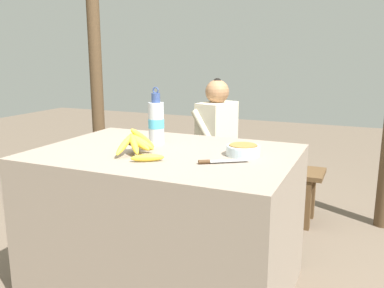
{
  "coord_description": "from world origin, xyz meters",
  "views": [
    {
      "loc": [
        0.97,
        -1.86,
        1.29
      ],
      "look_at": [
        0.13,
        0.05,
        0.83
      ],
      "focal_mm": 38.0,
      "sensor_mm": 36.0,
      "label": 1
    }
  ],
  "objects_px": {
    "banana_bunch_ripe": "(137,142)",
    "knife": "(216,161)",
    "water_bottle": "(156,122)",
    "support_post_near": "(95,60)",
    "serving_bowl": "(243,149)",
    "wooden_bench": "(215,168)",
    "loose_banana_front": "(148,158)",
    "banana_bunch_green": "(167,149)",
    "seated_vendor": "(212,136)"
  },
  "relations": [
    {
      "from": "banana_bunch_ripe",
      "to": "knife",
      "type": "xyz_separation_m",
      "value": [
        0.44,
        -0.02,
        -0.05
      ]
    },
    {
      "from": "loose_banana_front",
      "to": "water_bottle",
      "type": "bearing_deg",
      "value": 112.16
    },
    {
      "from": "wooden_bench",
      "to": "support_post_near",
      "type": "distance_m",
      "value": 1.59
    },
    {
      "from": "banana_bunch_ripe",
      "to": "serving_bowl",
      "type": "relative_size",
      "value": 1.71
    },
    {
      "from": "knife",
      "to": "support_post_near",
      "type": "distance_m",
      "value": 2.41
    },
    {
      "from": "knife",
      "to": "support_post_near",
      "type": "bearing_deg",
      "value": 105.79
    },
    {
      "from": "seated_vendor",
      "to": "support_post_near",
      "type": "relative_size",
      "value": 0.45
    },
    {
      "from": "seated_vendor",
      "to": "wooden_bench",
      "type": "bearing_deg",
      "value": -123.4
    },
    {
      "from": "knife",
      "to": "wooden_bench",
      "type": "relative_size",
      "value": 0.12
    },
    {
      "from": "wooden_bench",
      "to": "banana_bunch_ripe",
      "type": "bearing_deg",
      "value": -87.46
    },
    {
      "from": "knife",
      "to": "serving_bowl",
      "type": "bearing_deg",
      "value": 36.78
    },
    {
      "from": "banana_bunch_green",
      "to": "support_post_near",
      "type": "distance_m",
      "value": 1.16
    },
    {
      "from": "loose_banana_front",
      "to": "seated_vendor",
      "type": "bearing_deg",
      "value": 98.46
    },
    {
      "from": "wooden_bench",
      "to": "support_post_near",
      "type": "relative_size",
      "value": 0.71
    },
    {
      "from": "water_bottle",
      "to": "banana_bunch_green",
      "type": "bearing_deg",
      "value": 114.34
    },
    {
      "from": "wooden_bench",
      "to": "banana_bunch_green",
      "type": "xyz_separation_m",
      "value": [
        -0.45,
        0.0,
        0.12
      ]
    },
    {
      "from": "wooden_bench",
      "to": "water_bottle",
      "type": "bearing_deg",
      "value": -87.76
    },
    {
      "from": "serving_bowl",
      "to": "wooden_bench",
      "type": "distance_m",
      "value": 1.36
    },
    {
      "from": "water_bottle",
      "to": "support_post_near",
      "type": "bearing_deg",
      "value": 136.72
    },
    {
      "from": "water_bottle",
      "to": "loose_banana_front",
      "type": "xyz_separation_m",
      "value": [
        0.15,
        -0.36,
        -0.11
      ]
    },
    {
      "from": "loose_banana_front",
      "to": "knife",
      "type": "height_order",
      "value": "loose_banana_front"
    },
    {
      "from": "water_bottle",
      "to": "knife",
      "type": "height_order",
      "value": "water_bottle"
    },
    {
      "from": "loose_banana_front",
      "to": "wooden_bench",
      "type": "xyz_separation_m",
      "value": [
        -0.19,
        1.44,
        -0.45
      ]
    },
    {
      "from": "knife",
      "to": "support_post_near",
      "type": "relative_size",
      "value": 0.09
    },
    {
      "from": "banana_bunch_green",
      "to": "support_post_near",
      "type": "bearing_deg",
      "value": 168.05
    },
    {
      "from": "serving_bowl",
      "to": "wooden_bench",
      "type": "xyz_separation_m",
      "value": [
        -0.57,
        1.14,
        -0.46
      ]
    },
    {
      "from": "banana_bunch_ripe",
      "to": "wooden_bench",
      "type": "distance_m",
      "value": 1.42
    },
    {
      "from": "serving_bowl",
      "to": "wooden_bench",
      "type": "height_order",
      "value": "serving_bowl"
    },
    {
      "from": "serving_bowl",
      "to": "seated_vendor",
      "type": "relative_size",
      "value": 0.15
    },
    {
      "from": "banana_bunch_green",
      "to": "support_post_near",
      "type": "xyz_separation_m",
      "value": [
        -0.86,
        0.18,
        0.76
      ]
    },
    {
      "from": "banana_bunch_ripe",
      "to": "knife",
      "type": "distance_m",
      "value": 0.45
    },
    {
      "from": "loose_banana_front",
      "to": "banana_bunch_green",
      "type": "bearing_deg",
      "value": 113.81
    },
    {
      "from": "wooden_bench",
      "to": "seated_vendor",
      "type": "xyz_separation_m",
      "value": [
        -0.02,
        -0.02,
        0.28
      ]
    },
    {
      "from": "loose_banana_front",
      "to": "seated_vendor",
      "type": "relative_size",
      "value": 0.14
    },
    {
      "from": "water_bottle",
      "to": "seated_vendor",
      "type": "xyz_separation_m",
      "value": [
        -0.07,
        1.06,
        -0.28
      ]
    },
    {
      "from": "water_bottle",
      "to": "loose_banana_front",
      "type": "bearing_deg",
      "value": -67.84
    },
    {
      "from": "serving_bowl",
      "to": "support_post_near",
      "type": "xyz_separation_m",
      "value": [
        -1.88,
        1.33,
        0.42
      ]
    },
    {
      "from": "loose_banana_front",
      "to": "banana_bunch_green",
      "type": "distance_m",
      "value": 1.62
    },
    {
      "from": "banana_bunch_ripe",
      "to": "banana_bunch_green",
      "type": "xyz_separation_m",
      "value": [
        -0.51,
        1.33,
        -0.37
      ]
    },
    {
      "from": "knife",
      "to": "wooden_bench",
      "type": "bearing_deg",
      "value": 76.5
    },
    {
      "from": "seated_vendor",
      "to": "knife",
      "type": "bearing_deg",
      "value": 125.02
    },
    {
      "from": "banana_bunch_ripe",
      "to": "wooden_bench",
      "type": "relative_size",
      "value": 0.17
    },
    {
      "from": "water_bottle",
      "to": "loose_banana_front",
      "type": "height_order",
      "value": "water_bottle"
    },
    {
      "from": "water_bottle",
      "to": "knife",
      "type": "distance_m",
      "value": 0.54
    },
    {
      "from": "serving_bowl",
      "to": "loose_banana_front",
      "type": "distance_m",
      "value": 0.49
    },
    {
      "from": "water_bottle",
      "to": "wooden_bench",
      "type": "xyz_separation_m",
      "value": [
        -0.04,
        1.09,
        -0.56
      ]
    },
    {
      "from": "serving_bowl",
      "to": "seated_vendor",
      "type": "bearing_deg",
      "value": 117.92
    },
    {
      "from": "serving_bowl",
      "to": "seated_vendor",
      "type": "xyz_separation_m",
      "value": [
        -0.6,
        1.12,
        -0.18
      ]
    },
    {
      "from": "knife",
      "to": "seated_vendor",
      "type": "bearing_deg",
      "value": 77.67
    },
    {
      "from": "water_bottle",
      "to": "banana_bunch_green",
      "type": "distance_m",
      "value": 1.27
    }
  ]
}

